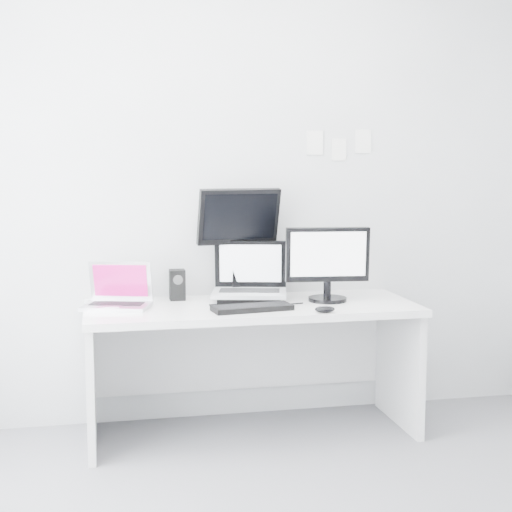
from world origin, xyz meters
The scene contains 12 objects.
back_wall centered at (0.00, 1.60, 1.35)m, with size 3.60×3.60×0.00m, color silver.
desk centered at (0.00, 1.25, 0.36)m, with size 1.80×0.70×0.73m, color white.
macbook centered at (-0.73, 1.29, 0.86)m, with size 0.34×0.26×0.26m, color silver.
speaker centered at (-0.38, 1.48, 0.82)m, with size 0.09×0.09×0.17m, color black.
dell_laptop centered at (0.01, 1.35, 0.90)m, with size 0.41×0.32×0.34m, color #B1B4B8.
rear_monitor centered at (-0.03, 1.50, 1.05)m, with size 0.48×0.17×0.65m, color black.
samsung_monitor centered at (0.44, 1.27, 0.95)m, with size 0.47×0.22×0.43m, color black.
keyboard centered at (-0.03, 1.08, 0.74)m, with size 0.42×0.15×0.03m, color black.
mouse centered at (0.33, 0.95, 0.75)m, with size 0.11×0.07×0.03m, color black.
wall_note_0 centered at (0.45, 1.59, 1.62)m, with size 0.10×0.00×0.14m, color white.
wall_note_1 centered at (0.60, 1.59, 1.58)m, with size 0.09×0.00×0.13m, color white.
wall_note_2 centered at (0.75, 1.59, 1.63)m, with size 0.10×0.00×0.14m, color white.
Camera 1 is at (-0.80, -2.73, 1.49)m, focal length 52.83 mm.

